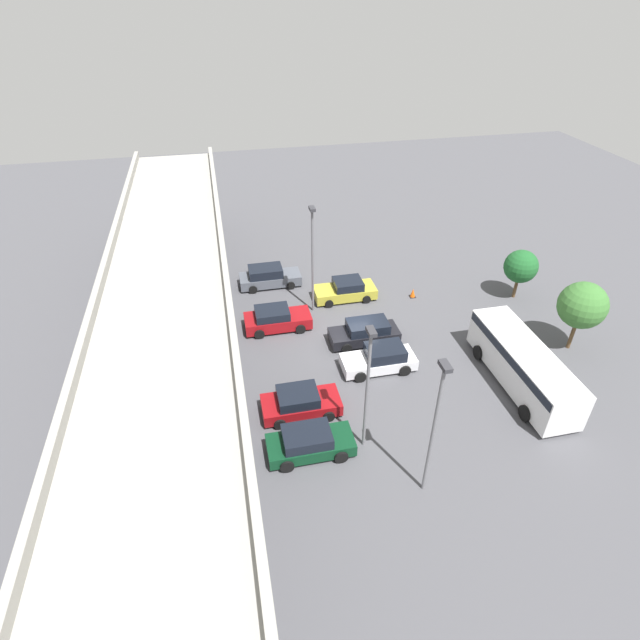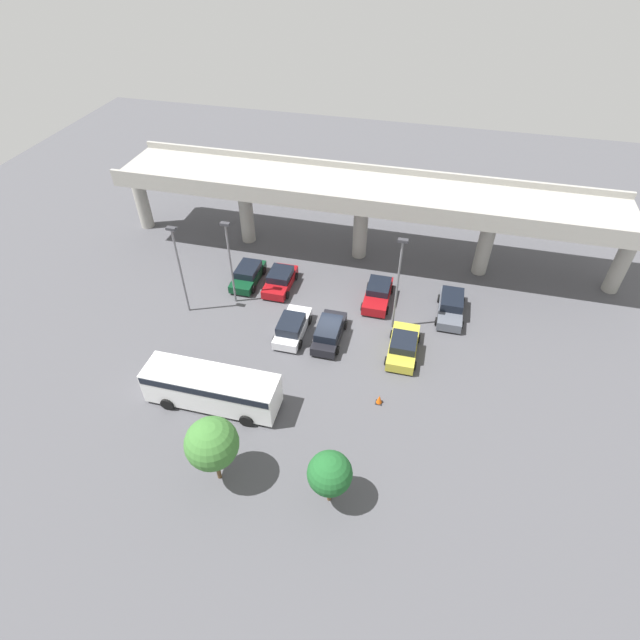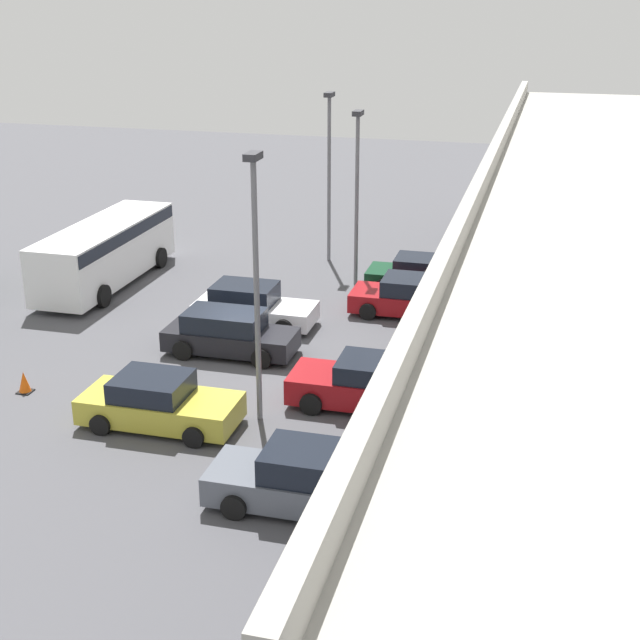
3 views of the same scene
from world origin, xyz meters
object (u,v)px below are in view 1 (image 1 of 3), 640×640
(parked_car_2, at_px, (380,359))
(parked_car_6, at_px, (269,277))
(parked_car_3, at_px, (365,332))
(lamp_post_mid_lot, at_px, (368,381))
(parked_car_0, at_px, (309,442))
(tree_front_right, at_px, (521,267))
(tree_front_left, at_px, (582,305))
(parked_car_5, at_px, (345,290))
(traffic_cone, at_px, (413,293))
(lamp_post_near_aisle, at_px, (313,253))
(parked_car_1, at_px, (300,403))
(lamp_post_by_overpass, at_px, (435,421))
(parked_car_4, at_px, (277,319))
(shuttle_bus, at_px, (523,363))

(parked_car_2, distance_m, parked_car_6, 12.65)
(parked_car_3, distance_m, lamp_post_mid_lot, 9.55)
(parked_car_0, xyz_separation_m, tree_front_right, (11.38, -18.00, 1.88))
(parked_car_0, xyz_separation_m, parked_car_6, (17.02, -0.18, 0.05))
(tree_front_left, bearing_deg, parked_car_6, 56.15)
(parked_car_3, bearing_deg, tree_front_left, 164.91)
(parked_car_0, xyz_separation_m, parked_car_5, (13.92, -5.52, -0.01))
(parked_car_6, xyz_separation_m, traffic_cone, (-4.03, -10.36, -0.42))
(lamp_post_near_aisle, distance_m, traffic_cone, 8.83)
(parked_car_1, distance_m, lamp_post_by_overpass, 8.67)
(lamp_post_mid_lot, bearing_deg, parked_car_2, -25.64)
(parked_car_6, relative_size, lamp_post_by_overpass, 0.62)
(parked_car_0, height_order, tree_front_left, tree_front_left)
(parked_car_0, bearing_deg, parked_car_1, 88.80)
(tree_front_right, bearing_deg, tree_front_left, -178.20)
(parked_car_5, bearing_deg, lamp_post_near_aisle, 22.46)
(parked_car_0, distance_m, parked_car_5, 14.97)
(parked_car_4, xyz_separation_m, tree_front_left, (-6.25, -18.26, 2.54))
(parked_car_6, distance_m, lamp_post_near_aisle, 6.30)
(parked_car_4, distance_m, lamp_post_near_aisle, 5.10)
(parked_car_0, relative_size, lamp_post_by_overpass, 0.58)
(parked_car_3, distance_m, lamp_post_near_aisle, 6.42)
(lamp_post_mid_lot, relative_size, tree_front_left, 1.54)
(parked_car_2, height_order, parked_car_6, parked_car_6)
(lamp_post_mid_lot, height_order, traffic_cone, lamp_post_mid_lot)
(parked_car_1, bearing_deg, lamp_post_near_aisle, 74.46)
(tree_front_left, bearing_deg, lamp_post_near_aisle, 62.91)
(tree_front_right, bearing_deg, parked_car_5, 78.50)
(parked_car_2, distance_m, traffic_cone, 8.96)
(shuttle_bus, bearing_deg, traffic_cone, -166.16)
(parked_car_5, xyz_separation_m, tree_front_left, (-8.98, -12.68, 2.58))
(parked_car_5, bearing_deg, parked_car_6, -30.17)
(lamp_post_by_overpass, bearing_deg, parked_car_3, -2.86)
(parked_car_5, height_order, lamp_post_mid_lot, lamp_post_mid_lot)
(lamp_post_by_overpass, xyz_separation_m, traffic_cone, (16.27, -5.71, -4.16))
(tree_front_left, bearing_deg, traffic_cone, 43.57)
(parked_car_3, xyz_separation_m, tree_front_left, (-3.45, -12.79, 2.53))
(parked_car_5, bearing_deg, parked_car_3, 88.82)
(parked_car_4, bearing_deg, shuttle_bus, -33.48)
(parked_car_0, xyz_separation_m, tree_front_left, (4.93, -18.20, 2.57))
(parked_car_0, bearing_deg, parked_car_4, 90.31)
(parked_car_4, distance_m, parked_car_6, 5.84)
(shuttle_bus, xyz_separation_m, lamp_post_mid_lot, (-2.54, 10.30, 2.78))
(parked_car_3, xyz_separation_m, tree_front_right, (2.99, -12.59, 1.84))
(shuttle_bus, distance_m, lamp_post_by_overpass, 10.52)
(lamp_post_near_aisle, xyz_separation_m, tree_front_right, (-1.42, -15.18, -2.03))
(tree_front_left, bearing_deg, parked_car_0, 105.17)
(lamp_post_mid_lot, distance_m, lamp_post_by_overpass, 3.78)
(parked_car_1, xyz_separation_m, parked_car_6, (14.12, -0.11, 0.05))
(lamp_post_by_overpass, bearing_deg, tree_front_left, -58.45)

